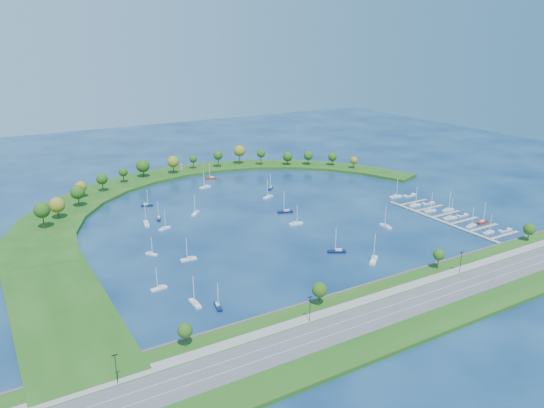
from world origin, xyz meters
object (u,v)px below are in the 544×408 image
harbor_tower (181,167)px  dock_system (450,219)px  moored_boat_0 (268,196)px  moored_boat_13 (159,218)px  moored_boat_14 (285,211)px  moored_boat_18 (152,253)px  docked_boat_1 (505,230)px  moored_boat_11 (271,188)px  moored_boat_3 (159,288)px  docked_boat_11 (409,195)px  moored_boat_5 (337,251)px  docked_boat_3 (483,222)px  docked_boat_8 (415,205)px  moored_boat_7 (386,226)px  docked_boat_10 (396,196)px  moored_boat_6 (146,223)px  moored_boat_4 (296,223)px  docked_boat_4 (450,217)px  docked_boat_2 (471,225)px  moored_boat_16 (165,228)px  moored_boat_2 (147,205)px  moored_boat_9 (195,303)px  moored_boat_8 (211,178)px  moored_boat_12 (195,213)px  docked_boat_7 (448,209)px  docked_boat_0 (489,232)px  docked_boat_9 (428,203)px  moored_boat_17 (218,306)px  moored_boat_1 (374,259)px

harbor_tower → dock_system: size_ratio=0.05×
dock_system → moored_boat_0: moored_boat_0 is taller
moored_boat_0 → moored_boat_13: (-75.36, -4.13, -0.03)m
moored_boat_14 → moored_boat_18: 91.25m
docked_boat_1 → moored_boat_11: bearing=120.8°
moored_boat_3 → docked_boat_11: size_ratio=1.03×
moored_boat_5 → docked_boat_3: bearing=-155.4°
moored_boat_5 → moored_boat_18: size_ratio=1.40×
moored_boat_3 → docked_boat_8: docked_boat_8 is taller
moored_boat_7 → docked_boat_10: docked_boat_10 is taller
docked_boat_3 → moored_boat_13: bearing=142.6°
moored_boat_6 → docked_boat_1: 197.28m
moored_boat_4 → docked_boat_4: docked_boat_4 is taller
docked_boat_2 → docked_boat_8: 42.47m
moored_boat_4 → moored_boat_16: (-66.13, 30.05, -0.03)m
moored_boat_2 → moored_boat_4: (61.82, -74.56, 0.03)m
moored_boat_4 → docked_boat_10: bearing=14.2°
moored_boat_9 → docked_boat_11: size_ratio=1.21×
moored_boat_8 → moored_boat_12: 79.20m
moored_boat_9 → docked_boat_7: bearing=-81.2°
dock_system → moored_boat_16: size_ratio=7.79×
docked_boat_0 → docked_boat_9: size_ratio=1.19×
docked_boat_4 → docked_boat_8: docked_boat_4 is taller
docked_boat_3 → docked_boat_10: 61.87m
moored_boat_16 → moored_boat_17: size_ratio=0.99×
docked_boat_0 → docked_boat_2: size_ratio=0.95×
moored_boat_3 → moored_boat_6: 81.22m
moored_boat_8 → docked_boat_1: 202.33m
moored_boat_13 → docked_boat_3: size_ratio=0.90×
moored_boat_4 → moored_boat_9: moored_boat_9 is taller
moored_boat_11 → moored_boat_5: bearing=31.4°
moored_boat_0 → moored_boat_6: bearing=-17.7°
moored_boat_6 → moored_boat_12: size_ratio=1.07×
moored_boat_1 → moored_boat_16: moored_boat_1 is taller
moored_boat_11 → moored_boat_1: bearing=37.0°
docked_boat_1 → docked_boat_11: size_ratio=0.87×
harbor_tower → moored_boat_3: bearing=-113.9°
harbor_tower → moored_boat_7: moored_boat_7 is taller
moored_boat_11 → moored_boat_16: moored_boat_11 is taller
docked_boat_8 → docked_boat_9: size_ratio=1.33×
moored_boat_11 → moored_boat_12: size_ratio=0.88×
docked_boat_0 → moored_boat_13: bearing=143.8°
moored_boat_1 → moored_boat_12: size_ratio=1.14×
moored_boat_5 → harbor_tower: bearing=-57.5°
moored_boat_7 → moored_boat_9: bearing=102.9°
dock_system → moored_boat_12: bearing=146.0°
docked_boat_3 → docked_boat_8: docked_boat_3 is taller
moored_boat_8 → moored_boat_12: moored_boat_12 is taller
docked_boat_1 → docked_boat_9: (-0.00, 55.25, 0.02)m
docked_boat_2 → docked_boat_9: 42.72m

